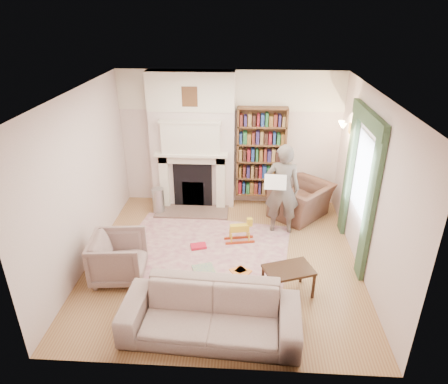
# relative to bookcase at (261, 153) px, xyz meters

# --- Properties ---
(floor) EXTENTS (4.50, 4.50, 0.00)m
(floor) POSITION_rel_bookcase_xyz_m (-0.65, -2.12, -1.18)
(floor) COLOR brown
(floor) RESTS_ON ground
(ceiling) EXTENTS (4.50, 4.50, 0.00)m
(ceiling) POSITION_rel_bookcase_xyz_m (-0.65, -2.12, 1.62)
(ceiling) COLOR white
(ceiling) RESTS_ON wall_back
(wall_back) EXTENTS (4.50, 0.00, 4.50)m
(wall_back) POSITION_rel_bookcase_xyz_m (-0.65, 0.13, 0.22)
(wall_back) COLOR silver
(wall_back) RESTS_ON floor
(wall_front) EXTENTS (4.50, 0.00, 4.50)m
(wall_front) POSITION_rel_bookcase_xyz_m (-0.65, -4.37, 0.22)
(wall_front) COLOR silver
(wall_front) RESTS_ON floor
(wall_left) EXTENTS (0.00, 4.50, 4.50)m
(wall_left) POSITION_rel_bookcase_xyz_m (-2.90, -2.12, 0.22)
(wall_left) COLOR silver
(wall_left) RESTS_ON floor
(wall_right) EXTENTS (0.00, 4.50, 4.50)m
(wall_right) POSITION_rel_bookcase_xyz_m (1.60, -2.12, 0.22)
(wall_right) COLOR silver
(wall_right) RESTS_ON floor
(fireplace) EXTENTS (1.70, 0.58, 2.80)m
(fireplace) POSITION_rel_bookcase_xyz_m (-1.40, -0.07, 0.21)
(fireplace) COLOR silver
(fireplace) RESTS_ON floor
(bookcase) EXTENTS (1.00, 0.24, 1.85)m
(bookcase) POSITION_rel_bookcase_xyz_m (0.00, 0.00, 0.00)
(bookcase) COLOR brown
(bookcase) RESTS_ON floor
(window) EXTENTS (0.02, 0.90, 1.30)m
(window) POSITION_rel_bookcase_xyz_m (1.58, -1.72, 0.27)
(window) COLOR silver
(window) RESTS_ON wall_right
(curtain_left) EXTENTS (0.07, 0.32, 2.40)m
(curtain_left) POSITION_rel_bookcase_xyz_m (1.55, -2.42, 0.02)
(curtain_left) COLOR #304A2F
(curtain_left) RESTS_ON floor
(curtain_right) EXTENTS (0.07, 0.32, 2.40)m
(curtain_right) POSITION_rel_bookcase_xyz_m (1.55, -1.02, 0.02)
(curtain_right) COLOR #304A2F
(curtain_right) RESTS_ON floor
(pelmet) EXTENTS (0.09, 1.70, 0.24)m
(pelmet) POSITION_rel_bookcase_xyz_m (1.54, -1.72, 1.20)
(pelmet) COLOR #304A2F
(pelmet) RESTS_ON wall_right
(wall_sconce) EXTENTS (0.20, 0.24, 0.24)m
(wall_sconce) POSITION_rel_bookcase_xyz_m (1.38, -0.62, 0.72)
(wall_sconce) COLOR gold
(wall_sconce) RESTS_ON wall_right
(rug) EXTENTS (3.19, 2.63, 0.01)m
(rug) POSITION_rel_bookcase_xyz_m (-1.01, -1.89, -1.17)
(rug) COLOR beige
(rug) RESTS_ON floor
(armchair_reading) EXTENTS (1.43, 1.44, 0.71)m
(armchair_reading) POSITION_rel_bookcase_xyz_m (0.82, -0.51, -0.82)
(armchair_reading) COLOR #452F25
(armchair_reading) RESTS_ON floor
(armchair_left) EXTENTS (0.88, 0.86, 0.74)m
(armchair_left) POSITION_rel_bookcase_xyz_m (-2.25, -2.70, -0.81)
(armchair_left) COLOR #A09284
(armchair_left) RESTS_ON floor
(sofa) EXTENTS (2.34, 1.03, 0.67)m
(sofa) POSITION_rel_bookcase_xyz_m (-0.71, -3.81, -0.84)
(sofa) COLOR #A8A18B
(sofa) RESTS_ON floor
(man_reading) EXTENTS (0.65, 0.45, 1.74)m
(man_reading) POSITION_rel_bookcase_xyz_m (0.37, -1.11, -0.31)
(man_reading) COLOR #5A5048
(man_reading) RESTS_ON floor
(newspaper) EXTENTS (0.39, 0.13, 0.26)m
(newspaper) POSITION_rel_bookcase_xyz_m (0.22, -1.31, -0.07)
(newspaper) COLOR white
(newspaper) RESTS_ON man_reading
(coffee_table) EXTENTS (0.81, 0.66, 0.45)m
(coffee_table) POSITION_rel_bookcase_xyz_m (0.36, -2.95, -0.95)
(coffee_table) COLOR #342012
(coffee_table) RESTS_ON floor
(paraffin_heater) EXTENTS (0.31, 0.31, 0.55)m
(paraffin_heater) POSITION_rel_bookcase_xyz_m (-2.08, -0.55, -0.90)
(paraffin_heater) COLOR #A9ACB1
(paraffin_heater) RESTS_ON floor
(rocking_horse) EXTENTS (0.57, 0.31, 0.47)m
(rocking_horse) POSITION_rel_bookcase_xyz_m (-0.39, -1.56, -0.94)
(rocking_horse) COLOR gold
(rocking_horse) RESTS_ON rug
(board_game) EXTENTS (0.43, 0.43, 0.03)m
(board_game) POSITION_rel_bookcase_xyz_m (-0.94, -2.49, -1.15)
(board_game) COLOR #D2D24A
(board_game) RESTS_ON rug
(game_box_lid) EXTENTS (0.31, 0.25, 0.05)m
(game_box_lid) POSITION_rel_bookcase_xyz_m (-1.11, -1.81, -1.14)
(game_box_lid) COLOR red
(game_box_lid) RESTS_ON rug
(comic_annuals) EXTENTS (0.88, 0.59, 0.02)m
(comic_annuals) POSITION_rel_bookcase_xyz_m (-0.52, -2.54, -1.16)
(comic_annuals) COLOR red
(comic_annuals) RESTS_ON rug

